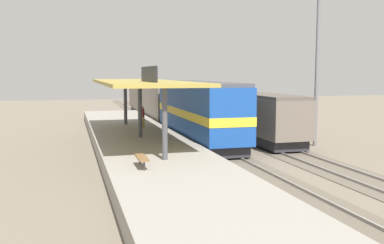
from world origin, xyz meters
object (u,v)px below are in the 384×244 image
freight_car (257,116)px  light_mast (318,27)px  person_waiting (142,115)px  locomotive (198,111)px  passenger_carriage_single (154,99)px  platform_bench (142,158)px

freight_car → light_mast: bearing=-43.1°
light_mast → person_waiting: bearing=148.6°
locomotive → passenger_carriage_single: 18.00m
freight_car → person_waiting: freight_car is taller
locomotive → light_mast: (7.80, -3.19, 5.99)m
platform_bench → passenger_carriage_single: size_ratio=0.08×
person_waiting → locomotive: bearing=-46.3°
freight_car → person_waiting: 9.07m
light_mast → person_waiting: light_mast is taller
locomotive → person_waiting: size_ratio=8.44×
locomotive → platform_bench: bearing=-118.1°
platform_bench → passenger_carriage_single: 29.88m
locomotive → light_mast: bearing=-22.2°
passenger_carriage_single → light_mast: 23.38m
freight_car → light_mast: 7.78m
passenger_carriage_single → light_mast: size_ratio=1.71×
passenger_carriage_single → person_waiting: (-3.57, -14.26, -0.46)m
platform_bench → person_waiting: 15.20m
passenger_carriage_single → platform_bench: bearing=-101.6°
platform_bench → locomotive: (6.00, 11.25, 1.07)m
locomotive → freight_car: 4.63m
platform_bench → locomotive: locomotive is taller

